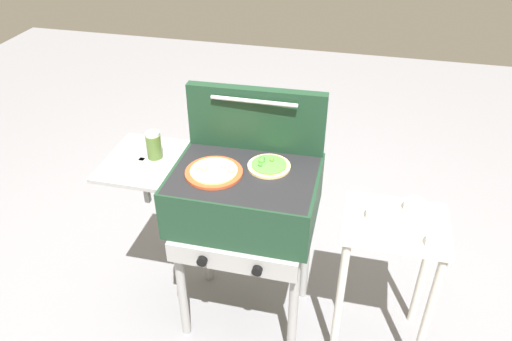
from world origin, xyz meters
name	(u,v)px	position (x,y,z in m)	size (l,w,h in m)	color
ground_plane	(247,312)	(0.00, 0.00, 0.00)	(8.00, 8.00, 0.00)	gray
grill	(242,199)	(-0.01, 0.00, 0.76)	(0.96, 0.53, 0.90)	#193823
grill_lid_open	(256,119)	(0.00, 0.21, 1.05)	(0.63, 0.09, 0.30)	#193823
pizza_veggie	(268,165)	(0.09, 0.07, 0.91)	(0.19, 0.19, 0.04)	#E0C17F
pizza_cheese	(214,172)	(-0.13, -0.04, 0.91)	(0.25, 0.25, 0.04)	#C64723
sauce_jar	(154,145)	(-0.43, 0.03, 0.96)	(0.07, 0.07, 0.13)	#4C6B2D
prep_table	(388,259)	(0.66, 0.00, 0.54)	(0.44, 0.36, 0.75)	beige
topping_bowl_near	(415,207)	(0.74, 0.10, 0.77)	(0.09, 0.09, 0.04)	silver
topping_bowl_far	(378,215)	(0.58, 0.01, 0.77)	(0.10, 0.10, 0.04)	silver
topping_bowl_middle	(438,243)	(0.82, -0.12, 0.77)	(0.10, 0.10, 0.04)	silver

